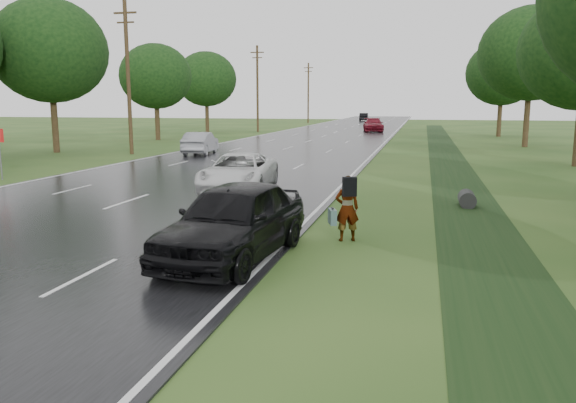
% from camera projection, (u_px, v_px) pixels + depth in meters
% --- Properties ---
extents(road, '(14.00, 180.00, 0.04)m').
position_uv_depth(road, '(319.00, 138.00, 55.04)').
color(road, black).
rests_on(road, ground).
extents(edge_stripe_east, '(0.12, 180.00, 0.01)m').
position_uv_depth(edge_stripe_east, '(388.00, 139.00, 53.49)').
color(edge_stripe_east, silver).
rests_on(edge_stripe_east, road).
extents(edge_stripe_west, '(0.12, 180.00, 0.01)m').
position_uv_depth(edge_stripe_west, '(253.00, 137.00, 56.59)').
color(edge_stripe_west, silver).
rests_on(edge_stripe_west, road).
extents(center_line, '(0.12, 180.00, 0.01)m').
position_uv_depth(center_line, '(319.00, 138.00, 55.04)').
color(center_line, silver).
rests_on(center_line, road).
extents(drainage_ditch, '(2.20, 120.00, 0.56)m').
position_uv_depth(drainage_ditch, '(454.00, 174.00, 27.22)').
color(drainage_ditch, black).
rests_on(drainage_ditch, ground).
extents(utility_pole_mid, '(1.60, 0.26, 10.00)m').
position_uv_depth(utility_pole_mid, '(128.00, 76.00, 37.11)').
color(utility_pole_mid, '#372B16').
rests_on(utility_pole_mid, ground).
extents(utility_pole_far, '(1.60, 0.26, 10.00)m').
position_uv_depth(utility_pole_far, '(257.00, 87.00, 65.84)').
color(utility_pole_far, '#372B16').
rests_on(utility_pole_far, ground).
extents(utility_pole_distant, '(1.60, 0.26, 10.00)m').
position_uv_depth(utility_pole_distant, '(308.00, 92.00, 94.56)').
color(utility_pole_distant, '#372B16').
rests_on(utility_pole_distant, ground).
extents(tree_east_d, '(8.00, 8.00, 10.76)m').
position_uv_depth(tree_east_d, '(531.00, 54.00, 43.01)').
color(tree_east_d, '#372B16').
rests_on(tree_east_d, ground).
extents(tree_east_f, '(7.20, 7.20, 9.62)m').
position_uv_depth(tree_east_f, '(502.00, 73.00, 56.62)').
color(tree_east_f, '#372B16').
rests_on(tree_east_f, ground).
extents(tree_west_c, '(7.80, 7.80, 10.43)m').
position_uv_depth(tree_west_c, '(50.00, 51.00, 38.15)').
color(tree_west_c, '#372B16').
rests_on(tree_west_c, ground).
extents(tree_west_d, '(6.60, 6.60, 8.80)m').
position_uv_depth(tree_west_d, '(156.00, 76.00, 51.56)').
color(tree_west_d, '#372B16').
rests_on(tree_west_d, ground).
extents(tree_west_f, '(7.00, 7.00, 9.29)m').
position_uv_depth(tree_west_f, '(206.00, 79.00, 65.05)').
color(tree_west_f, '#372B16').
rests_on(tree_west_f, ground).
extents(pedestrian, '(0.87, 0.67, 1.67)m').
position_uv_depth(pedestrian, '(346.00, 207.00, 14.03)').
color(pedestrian, '#A5998C').
rests_on(pedestrian, ground).
extents(white_pickup, '(2.83, 5.38, 1.45)m').
position_uv_depth(white_pickup, '(239.00, 172.00, 21.98)').
color(white_pickup, silver).
rests_on(white_pickup, road).
extents(dark_sedan, '(2.52, 5.20, 1.71)m').
position_uv_depth(dark_sedan, '(234.00, 220.00, 12.34)').
color(dark_sedan, black).
rests_on(dark_sedan, road).
extents(silver_sedan, '(2.18, 4.64, 1.47)m').
position_uv_depth(silver_sedan, '(200.00, 143.00, 37.65)').
color(silver_sedan, gray).
rests_on(silver_sedan, road).
extents(far_car_red, '(3.02, 5.76, 1.59)m').
position_uv_depth(far_car_red, '(373.00, 125.00, 66.98)').
color(far_car_red, maroon).
rests_on(far_car_red, road).
extents(far_car_dark, '(1.88, 4.61, 1.49)m').
position_uv_depth(far_car_dark, '(364.00, 117.00, 105.11)').
color(far_car_dark, black).
rests_on(far_car_dark, road).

